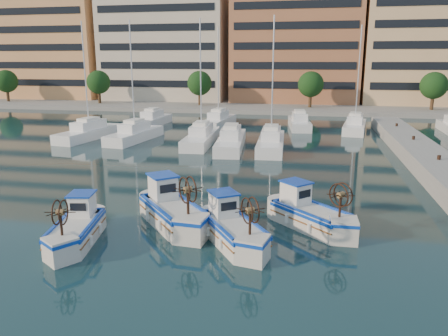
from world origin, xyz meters
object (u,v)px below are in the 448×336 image
fishing_boat_b (172,209)px  fishing_boat_d (309,213)px  fishing_boat_c (232,227)px  fishing_boat_a (77,227)px

fishing_boat_b → fishing_boat_d: bearing=-31.7°
fishing_boat_b → fishing_boat_c: size_ratio=1.08×
fishing_boat_a → fishing_boat_b: fishing_boat_b is taller
fishing_boat_c → fishing_boat_b: bearing=121.0°
fishing_boat_b → fishing_boat_c: 3.58m
fishing_boat_a → fishing_boat_c: 6.77m
fishing_boat_b → fishing_boat_d: (6.52, 0.97, -0.07)m
fishing_boat_c → fishing_boat_d: bearing=3.5°
fishing_boat_c → fishing_boat_d: 4.12m
fishing_boat_b → fishing_boat_c: (3.24, -1.53, -0.08)m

